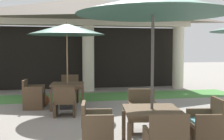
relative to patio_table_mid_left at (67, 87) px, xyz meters
name	(u,v)px	position (x,y,z in m)	size (l,w,h in m)	color
background_pavilion	(88,18)	(0.99, 3.54, 2.44)	(9.35, 3.15, 3.94)	beige
lawn_strip	(93,97)	(0.99, 1.87, -0.65)	(11.15, 1.84, 0.01)	#47843D
patio_table_mid_left	(67,87)	(0.00, 0.00, 0.00)	(1.05, 1.05, 0.75)	brown
patio_umbrella_mid_left	(67,30)	(0.00, 0.00, 1.69)	(2.31, 2.31, 2.60)	#2D2D2D
patio_chair_mid_left_north	(70,89)	(0.10, 1.03, -0.23)	(0.65, 0.56, 0.90)	brown
patio_chair_mid_left_south	(65,102)	(-0.10, -1.02, -0.27)	(0.62, 0.62, 0.81)	brown
patio_chair_mid_left_west	(33,95)	(-1.02, 0.10, -0.24)	(0.63, 0.60, 0.87)	brown
patio_table_far_back	(152,114)	(1.39, -3.77, -0.03)	(1.11, 1.11, 0.71)	brown
patio_umbrella_far_back	(153,5)	(1.39, -3.77, 1.90)	(2.73, 2.73, 2.82)	#2D2D2D
patio_chair_far_back_east	(207,124)	(2.40, -3.90, -0.24)	(0.60, 0.62, 0.89)	brown
patio_chair_far_back_north	(143,113)	(1.52, -2.76, -0.25)	(0.67, 0.61, 0.90)	brown
patio_chair_far_back_west	(96,127)	(0.39, -3.64, -0.25)	(0.62, 0.62, 0.84)	brown
terracotta_urn	(45,100)	(-0.70, 0.55, -0.49)	(0.30, 0.30, 0.41)	#9E5633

